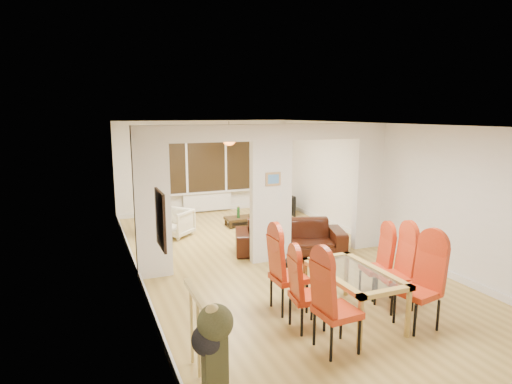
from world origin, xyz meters
TOP-DOWN VIEW (x-y plane):
  - floor at (0.00, 0.00)m, footprint 5.00×9.00m
  - room_walls at (0.00, 0.00)m, footprint 5.00×9.00m
  - divider_wall at (0.00, 0.00)m, footprint 5.00×0.18m
  - bay_window_blinds at (0.00, 4.44)m, footprint 3.00×0.08m
  - radiator at (0.00, 4.40)m, footprint 1.40×0.08m
  - pendant_light at (0.30, 3.30)m, footprint 0.36×0.36m
  - stair_newel at (-2.25, -3.20)m, footprint 0.40×1.20m
  - wall_poster at (-2.47, -2.40)m, footprint 0.04×0.52m
  - pillar_photo at (0.00, -0.10)m, footprint 0.30×0.03m
  - dining_table at (0.05, -2.61)m, footprint 0.82×1.47m
  - dining_chair_la at (-0.58, -3.21)m, footprint 0.49×0.49m
  - dining_chair_lb at (-0.65, -2.61)m, footprint 0.46×0.46m
  - dining_chair_lc at (-0.63, -2.04)m, footprint 0.46×0.46m
  - dining_chair_ra at (0.70, -3.13)m, footprint 0.55×0.55m
  - dining_chair_rb at (0.80, -2.57)m, footprint 0.51×0.51m
  - dining_chair_rc at (0.82, -2.12)m, footprint 0.48×0.48m
  - sofa at (0.57, 0.30)m, footprint 2.37×1.51m
  - armchair at (-1.37, 2.32)m, footprint 0.96×0.97m
  - person at (-1.71, 2.71)m, footprint 0.70×0.52m
  - television at (2.00, 3.42)m, footprint 0.99×0.23m
  - coffee_table at (0.46, 2.61)m, footprint 1.05×0.68m
  - bottle at (0.28, 2.57)m, footprint 0.07×0.07m
  - bowl at (0.65, 2.57)m, footprint 0.22×0.22m
  - shoes at (0.18, -0.39)m, footprint 0.23×0.25m

SIDE VIEW (x-z plane):
  - floor at x=0.00m, z-range -0.01..0.01m
  - shoes at x=0.18m, z-range 0.00..0.10m
  - coffee_table at x=0.46m, z-range 0.00..0.22m
  - bowl at x=0.65m, z-range 0.22..0.28m
  - television at x=2.00m, z-range 0.00..0.56m
  - radiator at x=0.00m, z-range 0.05..0.55m
  - armchair at x=-1.37m, z-range 0.00..0.63m
  - sofa at x=0.57m, z-range 0.00..0.64m
  - dining_table at x=0.05m, z-range 0.00..0.69m
  - bottle at x=0.28m, z-range 0.22..0.52m
  - dining_chair_rc at x=0.82m, z-range 0.00..1.02m
  - dining_chair_lb at x=-0.65m, z-range 0.00..1.03m
  - stair_newel at x=-2.25m, z-range 0.00..1.10m
  - dining_chair_rb at x=0.80m, z-range 0.00..1.12m
  - dining_chair_lc at x=-0.63m, z-range 0.00..1.15m
  - dining_chair_la at x=-0.58m, z-range 0.00..1.16m
  - dining_chair_ra at x=0.70m, z-range 0.00..1.16m
  - person at x=-1.71m, z-range 0.00..1.74m
  - room_walls at x=0.00m, z-range 0.00..2.60m
  - divider_wall at x=0.00m, z-range 0.00..2.60m
  - bay_window_blinds at x=0.00m, z-range 0.60..2.40m
  - wall_poster at x=-2.47m, z-range 1.27..1.94m
  - pillar_photo at x=0.00m, z-range 1.48..1.73m
  - pendant_light at x=0.30m, z-range 1.97..2.33m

